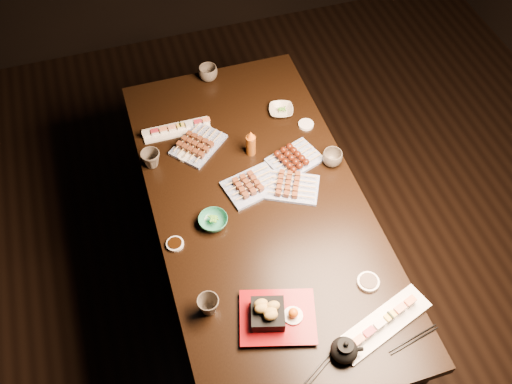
# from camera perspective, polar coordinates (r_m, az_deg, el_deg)

# --- Properties ---
(ground) EXTENTS (5.00, 5.00, 0.00)m
(ground) POSITION_cam_1_polar(r_m,az_deg,el_deg) (3.07, 8.81, -11.81)
(ground) COLOR black
(ground) RESTS_ON ground
(dining_table) EXTENTS (1.00, 1.85, 0.75)m
(dining_table) POSITION_cam_1_polar(r_m,az_deg,el_deg) (2.78, 0.31, -5.69)
(dining_table) COLOR black
(dining_table) RESTS_ON ground
(sushi_platter_near) EXTENTS (0.42, 0.23, 0.05)m
(sushi_platter_near) POSITION_cam_1_polar(r_m,az_deg,el_deg) (2.22, 12.69, -12.54)
(sushi_platter_near) COLOR white
(sushi_platter_near) RESTS_ON dining_table
(sushi_platter_far) EXTENTS (0.32, 0.09, 0.04)m
(sushi_platter_far) POSITION_cam_1_polar(r_m,az_deg,el_deg) (2.75, -7.96, 6.37)
(sushi_platter_far) COLOR white
(sushi_platter_far) RESTS_ON dining_table
(yakitori_plate_center) EXTENTS (0.27, 0.22, 0.06)m
(yakitori_plate_center) POSITION_cam_1_polar(r_m,az_deg,el_deg) (2.50, -0.39, 0.94)
(yakitori_plate_center) COLOR #828EB6
(yakitori_plate_center) RESTS_ON dining_table
(yakitori_plate_right) EXTENTS (0.27, 0.25, 0.06)m
(yakitori_plate_right) POSITION_cam_1_polar(r_m,az_deg,el_deg) (2.50, 3.70, 0.75)
(yakitori_plate_right) COLOR #828EB6
(yakitori_plate_right) RESTS_ON dining_table
(yakitori_plate_left) EXTENTS (0.29, 0.29, 0.06)m
(yakitori_plate_left) POSITION_cam_1_polar(r_m,az_deg,el_deg) (2.67, -5.83, 5.04)
(yakitori_plate_left) COLOR #828EB6
(yakitori_plate_left) RESTS_ON dining_table
(tsukune_plate) EXTENTS (0.27, 0.23, 0.06)m
(tsukune_plate) POSITION_cam_1_polar(r_m,az_deg,el_deg) (2.60, 3.91, 3.54)
(tsukune_plate) COLOR #828EB6
(tsukune_plate) RESTS_ON dining_table
(edamame_bowl_green) EXTENTS (0.15, 0.15, 0.04)m
(edamame_bowl_green) POSITION_cam_1_polar(r_m,az_deg,el_deg) (2.40, -4.30, -2.91)
(edamame_bowl_green) COLOR #297E61
(edamame_bowl_green) RESTS_ON dining_table
(edamame_bowl_cream) EXTENTS (0.14, 0.14, 0.03)m
(edamame_bowl_cream) POSITION_cam_1_polar(r_m,az_deg,el_deg) (2.82, 2.52, 8.15)
(edamame_bowl_cream) COLOR beige
(edamame_bowl_cream) RESTS_ON dining_table
(tempura_tray) EXTENTS (0.33, 0.30, 0.10)m
(tempura_tray) POSITION_cam_1_polar(r_m,az_deg,el_deg) (2.15, 2.21, -12.02)
(tempura_tray) COLOR black
(tempura_tray) RESTS_ON dining_table
(teacup_near_left) EXTENTS (0.09, 0.09, 0.08)m
(teacup_near_left) POSITION_cam_1_polar(r_m,az_deg,el_deg) (2.18, -4.78, -11.21)
(teacup_near_left) COLOR #4D453B
(teacup_near_left) RESTS_ON dining_table
(teacup_mid_right) EXTENTS (0.09, 0.09, 0.07)m
(teacup_mid_right) POSITION_cam_1_polar(r_m,az_deg,el_deg) (2.60, 7.64, 3.39)
(teacup_mid_right) COLOR #4D453B
(teacup_mid_right) RESTS_ON dining_table
(teacup_far_left) EXTENTS (0.10, 0.10, 0.08)m
(teacup_far_left) POSITION_cam_1_polar(r_m,az_deg,el_deg) (2.61, -10.46, 3.26)
(teacup_far_left) COLOR #4D453B
(teacup_far_left) RESTS_ON dining_table
(teacup_far_right) EXTENTS (0.11, 0.11, 0.08)m
(teacup_far_right) POSITION_cam_1_polar(r_m,az_deg,el_deg) (2.99, -4.81, 11.76)
(teacup_far_right) COLOR #4D453B
(teacup_far_right) RESTS_ON dining_table
(teapot) EXTENTS (0.15, 0.15, 0.10)m
(teapot) POSITION_cam_1_polar(r_m,az_deg,el_deg) (2.12, 8.85, -15.24)
(teapot) COLOR black
(teapot) RESTS_ON dining_table
(condiment_bottle) EXTENTS (0.05, 0.05, 0.14)m
(condiment_bottle) POSITION_cam_1_polar(r_m,az_deg,el_deg) (2.59, -0.52, 4.98)
(condiment_bottle) COLOR brown
(condiment_bottle) RESTS_ON dining_table
(sauce_dish_west) EXTENTS (0.08, 0.08, 0.01)m
(sauce_dish_west) POSITION_cam_1_polar(r_m,az_deg,el_deg) (2.37, -8.10, -5.17)
(sauce_dish_west) COLOR white
(sauce_dish_west) RESTS_ON dining_table
(sauce_dish_east) EXTENTS (0.08, 0.08, 0.01)m
(sauce_dish_east) POSITION_cam_1_polar(r_m,az_deg,el_deg) (2.77, 5.02, 6.73)
(sauce_dish_east) COLOR white
(sauce_dish_east) RESTS_ON dining_table
(sauce_dish_se) EXTENTS (0.11, 0.11, 0.02)m
(sauce_dish_se) POSITION_cam_1_polar(r_m,az_deg,el_deg) (2.30, 11.15, -8.82)
(sauce_dish_se) COLOR white
(sauce_dish_se) RESTS_ON dining_table
(sauce_dish_nw) EXTENTS (0.11, 0.11, 0.02)m
(sauce_dish_nw) POSITION_cam_1_polar(r_m,az_deg,el_deg) (2.65, -6.96, 3.73)
(sauce_dish_nw) COLOR white
(sauce_dish_nw) RESTS_ON dining_table
(chopsticks_near) EXTENTS (0.22, 0.14, 0.01)m
(chopsticks_near) POSITION_cam_1_polar(r_m,az_deg,el_deg) (2.13, 6.06, -17.52)
(chopsticks_near) COLOR black
(chopsticks_near) RESTS_ON dining_table
(chopsticks_se) EXTENTS (0.22, 0.06, 0.01)m
(chopsticks_se) POSITION_cam_1_polar(r_m,az_deg,el_deg) (2.24, 15.50, -14.02)
(chopsticks_se) COLOR black
(chopsticks_se) RESTS_ON dining_table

